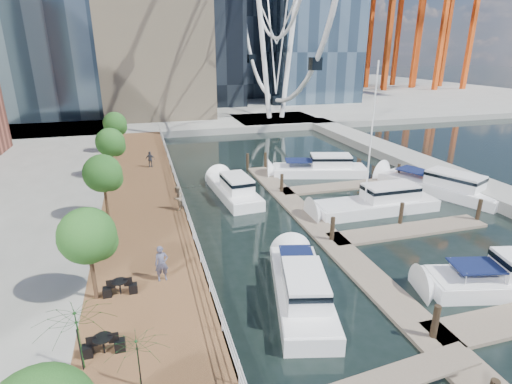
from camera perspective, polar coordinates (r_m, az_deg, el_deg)
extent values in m
plane|color=black|center=(20.32, 13.24, -17.90)|extent=(520.00, 520.00, 0.00)
cube|color=brown|center=(31.06, -15.70, -3.24)|extent=(6.00, 60.00, 1.00)
cube|color=#595954|center=(31.16, -10.20, -2.71)|extent=(0.25, 60.00, 1.00)
cube|color=gray|center=(116.66, -12.21, 13.54)|extent=(200.00, 114.00, 1.00)
cube|color=gray|center=(45.77, 23.29, 3.25)|extent=(4.00, 60.00, 1.00)
cube|color=gray|center=(70.51, 2.80, 10.14)|extent=(14.00, 12.00, 1.00)
cube|color=#6D6051|center=(29.08, 8.99, -5.18)|extent=(2.00, 32.00, 0.20)
cube|color=#6D6051|center=(30.50, 20.92, -5.09)|extent=(12.00, 2.00, 0.20)
cube|color=#6D6051|center=(38.28, 12.16, 0.80)|extent=(12.00, 2.00, 0.20)
cylinder|color=white|center=(68.78, 0.88, 21.21)|extent=(0.80, 0.80, 26.00)
cylinder|color=white|center=(70.40, 5.06, 21.11)|extent=(0.80, 0.80, 26.00)
cylinder|color=#3F2B1C|center=(20.58, -22.20, -11.06)|extent=(0.20, 0.20, 2.40)
sphere|color=#265B1E|center=(19.64, -22.99, -5.76)|extent=(2.60, 2.60, 2.60)
cylinder|color=#3F2B1C|center=(29.64, -20.59, -1.36)|extent=(0.20, 0.20, 2.40)
sphere|color=#265B1E|center=(29.00, -21.08, 2.51)|extent=(2.60, 2.60, 2.60)
cylinder|color=#3F2B1C|center=(39.16, -19.75, 3.72)|extent=(0.20, 0.20, 2.40)
sphere|color=#265B1E|center=(38.68, -20.11, 6.70)|extent=(2.60, 2.60, 2.60)
cylinder|color=#3F2B1C|center=(48.87, -19.24, 6.79)|extent=(0.20, 0.20, 2.40)
sphere|color=#265B1E|center=(48.49, -19.52, 9.21)|extent=(2.60, 2.60, 2.60)
imported|color=#45465D|center=(21.17, -13.33, -9.92)|extent=(0.74, 0.52, 1.90)
imported|color=gray|center=(29.82, -11.13, -0.89)|extent=(1.00, 1.10, 1.83)
imported|color=#353843|center=(41.57, -14.87, 4.54)|extent=(1.02, 0.65, 1.61)
imported|color=#113E19|center=(15.50, -16.39, -22.43)|extent=(2.56, 2.59, 2.04)
imported|color=black|center=(16.67, -24.04, -18.83)|extent=(3.51, 3.55, 2.60)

